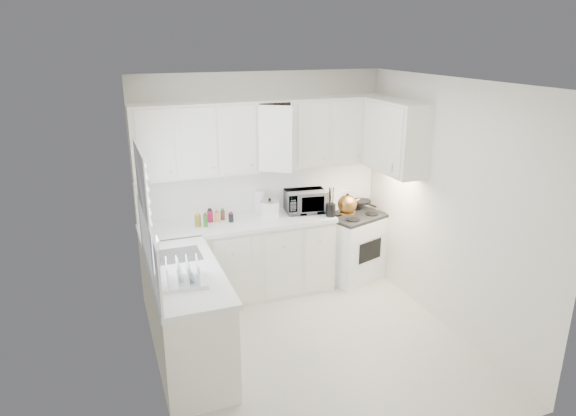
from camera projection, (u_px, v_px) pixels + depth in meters
name	position (u px, v px, depth m)	size (l,w,h in m)	color
floor	(312.00, 346.00, 5.22)	(3.20, 3.20, 0.00)	beige
ceiling	(317.00, 82.00, 4.40)	(3.20, 3.20, 0.00)	white
wall_back	(262.00, 182.00, 6.24)	(3.00, 3.00, 0.00)	silver
wall_front	(410.00, 304.00, 3.39)	(3.00, 3.00, 0.00)	silver
wall_left	(149.00, 247.00, 4.32)	(3.20, 3.20, 0.00)	silver
wall_right	(448.00, 207.00, 5.31)	(3.20, 3.20, 0.00)	silver
window_blinds	(145.00, 206.00, 4.56)	(0.06, 0.96, 1.06)	white
lower_cabinets_back	(239.00, 261.00, 6.11)	(2.22, 0.60, 0.90)	silver
lower_cabinets_left	(187.00, 318.00, 4.86)	(0.60, 1.60, 0.90)	silver
countertop_back	(238.00, 223.00, 5.95)	(2.24, 0.64, 0.05)	white
countertop_left	(185.00, 272.00, 4.72)	(0.64, 1.62, 0.05)	white
backsplash_back	(262.00, 188.00, 6.25)	(2.98, 0.02, 0.55)	white
backsplash_left	(149.00, 246.00, 4.52)	(0.02, 1.60, 0.55)	white
upper_cabinets_back	(266.00, 169.00, 6.03)	(3.00, 0.33, 0.80)	silver
upper_cabinets_right	(393.00, 171.00, 5.92)	(0.33, 0.90, 0.80)	silver
sink	(178.00, 244.00, 4.98)	(0.42, 0.38, 0.30)	gray
stove	(353.00, 237.00, 6.56)	(0.71, 0.58, 1.10)	white
tea_kettle	(347.00, 203.00, 6.19)	(0.29, 0.25, 0.27)	olive
frying_pan	(361.00, 201.00, 6.63)	(0.25, 0.43, 0.04)	black
microwave	(305.00, 199.00, 6.22)	(0.48, 0.26, 0.32)	gray
rice_cooker	(270.00, 207.00, 6.06)	(0.22, 0.22, 0.22)	white
paper_towel	(259.00, 201.00, 6.21)	(0.12, 0.12, 0.27)	white
utensil_crock	(331.00, 201.00, 6.05)	(0.12, 0.12, 0.37)	black
dish_rack	(181.00, 271.00, 4.41)	(0.43, 0.33, 0.24)	white
spice_left_0	(196.00, 217.00, 5.89)	(0.06, 0.06, 0.13)	olive
spice_left_1	(204.00, 219.00, 5.83)	(0.06, 0.06, 0.13)	#2B6822
spice_left_2	(209.00, 216.00, 5.94)	(0.06, 0.06, 0.13)	#A61643
spice_left_3	(217.00, 217.00, 5.88)	(0.06, 0.06, 0.13)	#F59D39
spice_left_4	(222.00, 214.00, 5.98)	(0.06, 0.06, 0.13)	brown
spice_left_5	(230.00, 216.00, 5.93)	(0.06, 0.06, 0.13)	black
sauce_right_0	(311.00, 200.00, 6.38)	(0.06, 0.06, 0.19)	#A61643
sauce_right_1	(317.00, 201.00, 6.35)	(0.06, 0.06, 0.19)	#F59D39
sauce_right_2	(319.00, 199.00, 6.42)	(0.06, 0.06, 0.19)	brown
sauce_right_3	(325.00, 200.00, 6.39)	(0.06, 0.06, 0.19)	black
sauce_right_4	(327.00, 199.00, 6.46)	(0.06, 0.06, 0.19)	olive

